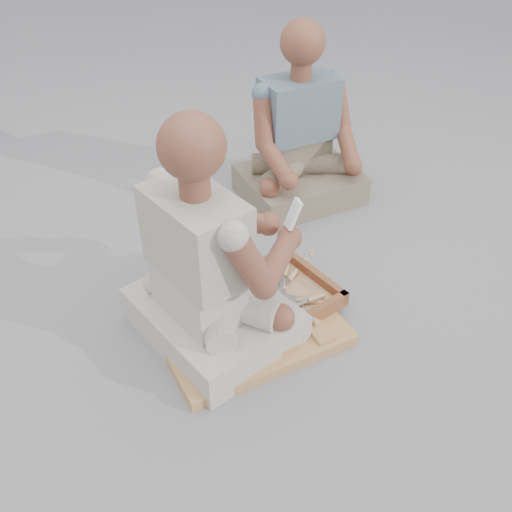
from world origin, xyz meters
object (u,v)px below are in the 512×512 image
object	(u,v)px
tool_tray	(270,300)
craftsman	(210,270)
companion	(300,144)
carved_panel	(251,332)

from	to	relation	value
tool_tray	craftsman	distance (m)	0.34
craftsman	companion	size ratio (longest dim) A/B	1.03
carved_panel	companion	size ratio (longest dim) A/B	0.77
carved_panel	companion	world-z (taller)	companion
tool_tray	craftsman	size ratio (longest dim) A/B	0.64
carved_panel	tool_tray	xyz separation A→B (m)	(0.11, 0.10, 0.04)
companion	tool_tray	bearing A→B (deg)	53.54
carved_panel	tool_tray	bearing A→B (deg)	42.95
carved_panel	craftsman	world-z (taller)	craftsman
carved_panel	craftsman	distance (m)	0.32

